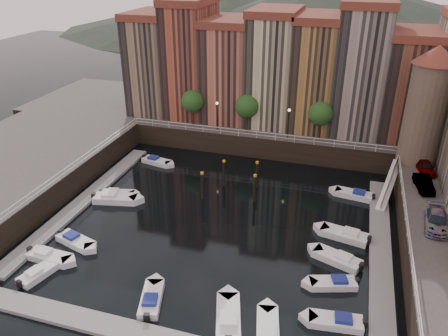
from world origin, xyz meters
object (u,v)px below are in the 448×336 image
(corner_tower, at_px, (427,104))
(mooring_pilings, at_px, (235,181))
(boat_left_2, at_px, (114,198))
(car_a, at_px, (425,167))
(car_c, at_px, (436,221))
(boat_left_1, at_px, (75,241))
(gangway, at_px, (389,183))
(car_b, at_px, (424,184))
(boat_left_0, at_px, (49,256))

(corner_tower, bearing_deg, mooring_pilings, -156.50)
(boat_left_2, bearing_deg, corner_tower, 11.99)
(mooring_pilings, bearing_deg, corner_tower, 23.50)
(car_a, relative_size, car_c, 0.82)
(boat_left_1, relative_size, car_a, 1.15)
(gangway, distance_m, boat_left_1, 34.86)
(gangway, xyz_separation_m, boat_left_2, (-29.95, -10.12, -1.52))
(mooring_pilings, xyz_separation_m, car_b, (20.37, 1.46, 2.01))
(mooring_pilings, height_order, car_a, car_a)
(mooring_pilings, xyz_separation_m, car_c, (20.74, -5.81, 2.04))
(car_b, bearing_deg, car_a, 72.91)
(gangway, xyz_separation_m, car_b, (3.07, -2.82, 1.74))
(mooring_pilings, relative_size, boat_left_2, 1.17)
(corner_tower, relative_size, mooring_pilings, 2.21)
(gangway, distance_m, car_b, 4.52)
(boat_left_2, bearing_deg, gangway, 6.67)
(boat_left_1, relative_size, car_b, 1.14)
(boat_left_0, distance_m, boat_left_2, 11.18)
(gangway, height_order, car_c, car_c)
(corner_tower, distance_m, gangway, 9.86)
(corner_tower, height_order, car_c, corner_tower)
(gangway, height_order, car_a, car_a)
(boat_left_1, relative_size, boat_left_2, 0.86)
(car_b, bearing_deg, boat_left_1, -164.28)
(car_c, bearing_deg, boat_left_0, -157.80)
(car_b, bearing_deg, boat_left_0, -161.01)
(boat_left_0, xyz_separation_m, car_c, (33.92, 11.19, 3.35))
(mooring_pilings, xyz_separation_m, boat_left_1, (-12.26, -14.14, -1.31))
(boat_left_0, bearing_deg, corner_tower, 40.25)
(mooring_pilings, relative_size, car_b, 1.56)
(corner_tower, height_order, mooring_pilings, corner_tower)
(corner_tower, xyz_separation_m, boat_left_0, (-33.38, -25.79, -9.85))
(boat_left_2, bearing_deg, car_c, -11.96)
(corner_tower, bearing_deg, car_a, -75.81)
(boat_left_2, height_order, car_b, car_b)
(boat_left_2, relative_size, car_b, 1.33)
(car_a, height_order, car_c, car_c)
(boat_left_1, distance_m, boat_left_2, 8.31)
(boat_left_1, height_order, car_c, car_c)
(boat_left_1, bearing_deg, car_b, 42.15)
(boat_left_0, bearing_deg, boat_left_2, 89.81)
(car_a, distance_m, car_c, 11.71)
(corner_tower, distance_m, car_b, 9.82)
(corner_tower, bearing_deg, boat_left_1, -144.77)
(mooring_pilings, relative_size, car_c, 1.30)
(corner_tower, distance_m, mooring_pilings, 23.63)
(corner_tower, distance_m, car_c, 15.99)
(mooring_pilings, bearing_deg, boat_left_1, -130.92)
(corner_tower, relative_size, car_c, 2.89)
(corner_tower, bearing_deg, car_c, -87.90)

